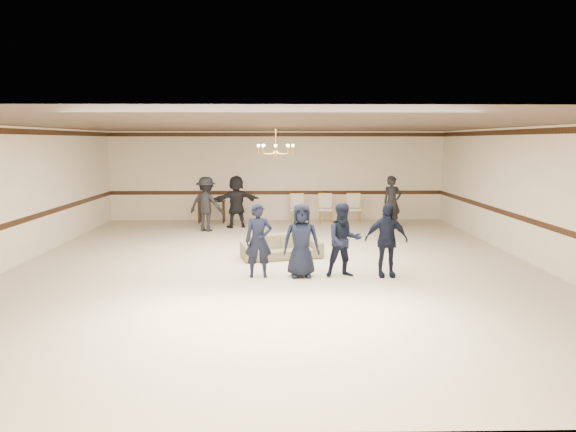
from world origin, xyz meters
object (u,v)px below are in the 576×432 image
Objects in this scene: adult_left at (206,204)px; boy_d at (386,240)px; chandelier at (276,140)px; boy_b at (301,240)px; boy_c at (344,240)px; console_table at (212,211)px; settee at (282,247)px; boy_a at (259,241)px; adult_right at (392,203)px; banquet_chair_left at (297,209)px; banquet_chair_mid at (326,209)px; banquet_chair_right at (354,209)px; adult_mid at (236,201)px.

boy_d is at bearing 146.92° from adult_left.
boy_b is at bearing -74.99° from chandelier.
adult_left is (-3.67, 5.68, 0.08)m from boy_c.
adult_left is 1.77m from console_table.
boy_a is at bearing -119.96° from settee.
adult_right is at bearing -9.04° from console_table.
chandelier is at bearing 139.41° from adult_left.
chandelier is at bearing 118.34° from boy_c.
boy_c is at bearing -84.22° from banquet_chair_left.
boy_d is 7.22m from banquet_chair_mid.
boy_b reaches higher than console_table.
adult_left is 1.72× the size of banquet_chair_left.
banquet_chair_right is at bearing 62.27° from boy_a.
boy_c reaches higher than banquet_chair_mid.
boy_a is 0.90× the size of adult_left.
boy_c is at bearing 96.76° from adult_mid.
banquet_chair_mid is (3.05, 0.81, -0.36)m from adult_mid.
adult_left is at bearing 169.21° from adult_right.
console_table is at bearing 120.57° from boy_d.
adult_right is (3.77, 3.97, -2.01)m from chandelier.
chandelier is at bearing 90.23° from adult_mid.
boy_c is at bearing -59.22° from console_table.
console_table is at bearing 113.04° from chandelier.
banquet_chair_right is at bearing 117.54° from adult_right.
adult_left reaches higher than banquet_chair_right.
banquet_chair_right is at bearing 5.90° from banquet_chair_mid.
boy_b is at bearing -91.38° from banquet_chair_left.
adult_right is 1.81× the size of console_table.
adult_right is at bearing 75.08° from boy_d.
banquet_chair_left is at bearing -175.22° from adult_mid.
adult_left is at bearing 21.17° from adult_mid.
adult_mid is at bearing 106.25° from boy_c.
console_table is at bearing -178.78° from banquet_chair_right.
banquet_chair_left is at bearing 76.93° from boy_a.
boy_a reaches higher than console_table.
boy_c is 0.90× the size of adult_left.
adult_right reaches higher than settee.
adult_mid is 3.17m from banquet_chair_mid.
settee is 1.12× the size of adult_right.
chandelier is at bearing 137.79° from boy_d.
boy_a is 1.00× the size of boy_c.
adult_right is at bearing 158.81° from adult_mid.
boy_d is at bearing -117.09° from adult_right.
chandelier is at bearing -62.94° from console_table.
boy_b is 1.00× the size of boy_d.
banquet_chair_mid is at bearing 178.10° from adult_mid.
boy_c is 6.96m from adult_mid.
adult_right reaches higher than banquet_chair_right.
console_table is (-0.05, 1.71, -0.47)m from adult_left.
banquet_chair_mid is at bearing 71.66° from chandelier.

